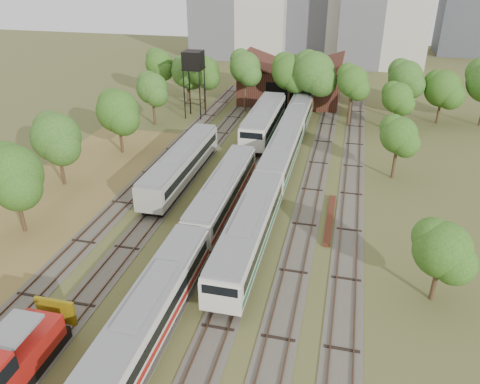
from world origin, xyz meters
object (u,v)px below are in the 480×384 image
(railcar_red_set, at_px, (194,240))
(shunter_locomotive, at_px, (5,367))
(water_tower, at_px, (193,62))
(railcar_green_set, at_px, (282,153))

(railcar_red_set, xyz_separation_m, shunter_locomotive, (-6.00, -14.55, -0.02))
(railcar_red_set, bearing_deg, water_tower, 108.23)
(railcar_green_set, xyz_separation_m, shunter_locomotive, (-10.00, -33.98, -0.16))
(railcar_red_set, xyz_separation_m, water_tower, (-11.70, 35.51, 6.42))
(railcar_green_set, relative_size, shunter_locomotive, 6.43)
(railcar_red_set, distance_m, railcar_green_set, 19.84)
(shunter_locomotive, relative_size, water_tower, 0.83)
(railcar_green_set, distance_m, shunter_locomotive, 35.42)
(railcar_green_set, height_order, shunter_locomotive, shunter_locomotive)
(railcar_red_set, bearing_deg, railcar_green_set, 78.37)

